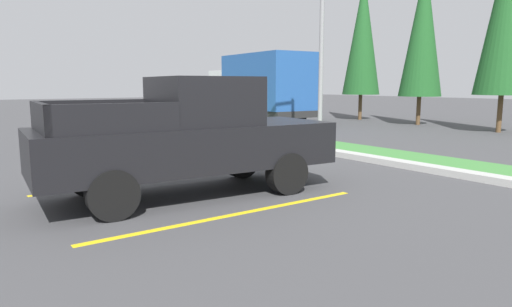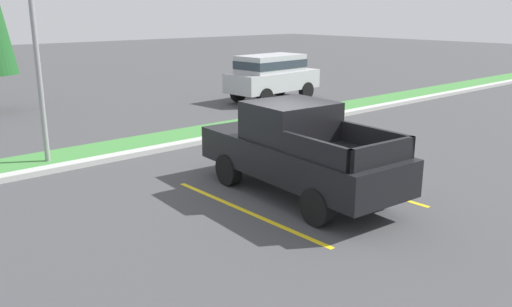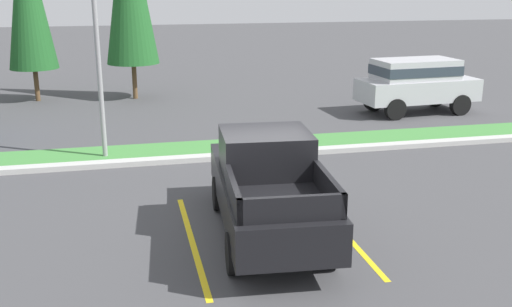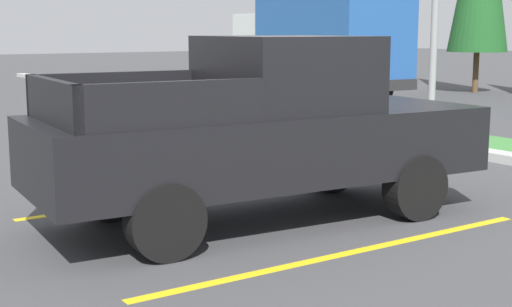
# 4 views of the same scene
# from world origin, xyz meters

# --- Properties ---
(ground_plane) EXTENTS (120.00, 120.00, 0.00)m
(ground_plane) POSITION_xyz_m (0.00, 0.00, 0.00)
(ground_plane) COLOR #424244
(parking_line_near) EXTENTS (0.12, 4.80, 0.01)m
(parking_line_near) POSITION_xyz_m (-1.45, -0.46, 0.00)
(parking_line_near) COLOR yellow
(parking_line_near) RESTS_ON ground
(parking_line_far) EXTENTS (0.12, 4.80, 0.01)m
(parking_line_far) POSITION_xyz_m (1.65, -0.46, 0.00)
(parking_line_far) COLOR yellow
(parking_line_far) RESTS_ON ground
(curb_strip) EXTENTS (56.00, 0.40, 0.15)m
(curb_strip) POSITION_xyz_m (0.00, 5.00, 0.07)
(curb_strip) COLOR #B2B2AD
(curb_strip) RESTS_ON ground
(grass_median) EXTENTS (56.00, 1.80, 0.06)m
(grass_median) POSITION_xyz_m (0.00, 6.10, 0.03)
(grass_median) COLOR #42843D
(grass_median) RESTS_ON ground
(pickup_truck_main) EXTENTS (2.29, 5.36, 2.10)m
(pickup_truck_main) POSITION_xyz_m (0.11, -0.41, 1.04)
(pickup_truck_main) COLOR black
(pickup_truck_main) RESTS_ON ground
(suv_distant) EXTENTS (4.72, 2.21, 2.10)m
(suv_distant) POSITION_xyz_m (8.48, 9.52, 1.24)
(suv_distant) COLOR black
(suv_distant) RESTS_ON ground
(street_light) EXTENTS (0.24, 1.49, 7.00)m
(street_light) POSITION_xyz_m (-3.22, 5.75, 4.05)
(street_light) COLOR gray
(street_light) RESTS_ON ground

